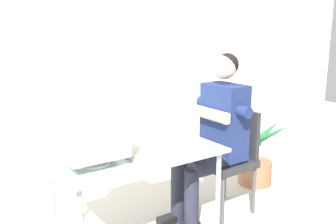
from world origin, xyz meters
name	(u,v)px	position (x,y,z in m)	size (l,w,h in m)	color
wall_back	(90,31)	(0.30, 1.40, 1.50)	(8.00, 0.10, 3.00)	silver
desk	(138,162)	(0.00, 0.00, 0.64)	(1.17, 0.62, 0.71)	#B7B7BC
crt_monitor	(91,130)	(-0.34, -0.03, 0.93)	(0.39, 0.35, 0.40)	silver
keyboard	(132,152)	(-0.05, -0.01, 0.72)	(0.16, 0.46, 0.03)	beige
office_chair	(230,154)	(0.92, 0.04, 0.50)	(0.41, 0.41, 0.87)	#4C4C51
person_seated	(215,132)	(0.74, 0.04, 0.72)	(0.69, 0.56, 1.35)	navy
potted_plant	(256,156)	(1.52, 0.28, 0.28)	(0.61, 0.61, 0.73)	#9E6647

